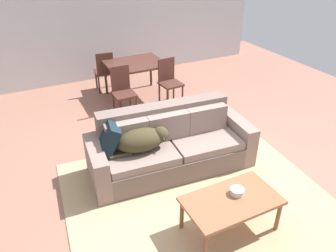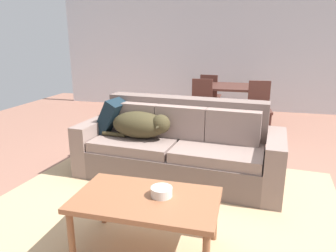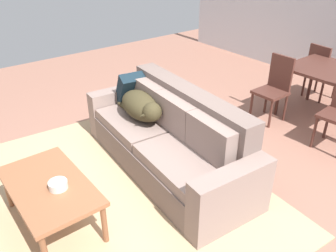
# 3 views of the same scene
# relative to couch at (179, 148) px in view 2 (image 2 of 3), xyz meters

# --- Properties ---
(ground_plane) EXTENTS (10.00, 10.00, 0.00)m
(ground_plane) POSITION_rel_couch_xyz_m (0.24, -0.03, -0.35)
(ground_plane) COLOR #976654
(back_partition) EXTENTS (8.00, 0.12, 2.70)m
(back_partition) POSITION_rel_couch_xyz_m (0.24, 3.97, 1.00)
(back_partition) COLOR silver
(back_partition) RESTS_ON ground
(area_rug) EXTENTS (3.58, 3.26, 0.01)m
(area_rug) POSITION_rel_couch_xyz_m (-0.01, -0.87, -0.35)
(area_rug) COLOR tan
(area_rug) RESTS_ON ground
(couch) EXTENTS (2.42, 1.07, 0.91)m
(couch) POSITION_rel_couch_xyz_m (0.00, 0.00, 0.00)
(couch) COLOR #6F5D55
(couch) RESTS_ON ground
(dog_on_left_cushion) EXTENTS (0.85, 0.44, 0.31)m
(dog_on_left_cushion) POSITION_rel_couch_xyz_m (-0.44, -0.06, 0.27)
(dog_on_left_cushion) COLOR #3C341F
(dog_on_left_cushion) RESTS_ON couch
(throw_pillow_by_left_arm) EXTENTS (0.41, 0.49, 0.46)m
(throw_pillow_by_left_arm) POSITION_rel_couch_xyz_m (-0.87, 0.12, 0.31)
(throw_pillow_by_left_arm) COLOR black
(throw_pillow_by_left_arm) RESTS_ON couch
(coffee_table) EXTENTS (1.08, 0.62, 0.46)m
(coffee_table) POSITION_rel_couch_xyz_m (0.06, -1.41, 0.06)
(coffee_table) COLOR #945A3B
(coffee_table) RESTS_ON ground
(bowl_on_coffee_table) EXTENTS (0.16, 0.16, 0.07)m
(bowl_on_coffee_table) POSITION_rel_couch_xyz_m (0.16, -1.36, 0.14)
(bowl_on_coffee_table) COLOR silver
(bowl_on_coffee_table) RESTS_ON coffee_table
(dining_table) EXTENTS (1.15, 0.95, 0.76)m
(dining_table) POSITION_rel_couch_xyz_m (0.47, 2.51, 0.33)
(dining_table) COLOR #4E2A23
(dining_table) RESTS_ON ground
(dining_chair_near_left) EXTENTS (0.40, 0.40, 0.93)m
(dining_chair_near_left) POSITION_rel_couch_xyz_m (-0.03, 1.91, 0.15)
(dining_chair_near_left) COLOR #4E2A23
(dining_chair_near_left) RESTS_ON ground
(dining_chair_near_right) EXTENTS (0.43, 0.43, 0.93)m
(dining_chair_near_right) POSITION_rel_couch_xyz_m (0.95, 1.93, 0.16)
(dining_chair_near_right) COLOR #4E2A23
(dining_chair_near_right) RESTS_ON ground
(dining_chair_far_left) EXTENTS (0.44, 0.44, 0.90)m
(dining_chair_far_left) POSITION_rel_couch_xyz_m (-0.02, 3.09, 0.14)
(dining_chair_far_left) COLOR #4E2A23
(dining_chair_far_left) RESTS_ON ground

